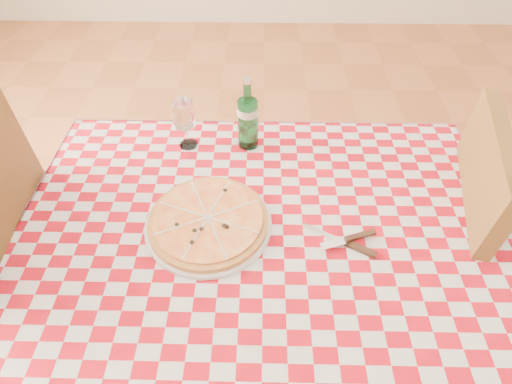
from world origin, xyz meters
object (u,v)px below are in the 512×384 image
at_px(wine_glass, 185,125).
at_px(water_bottle, 248,114).
at_px(pizza_plate, 208,220).
at_px(chair_near, 482,247).
at_px(dining_table, 263,246).

bearing_deg(wine_glass, water_bottle, 2.18).
bearing_deg(water_bottle, wine_glass, -177.82).
relative_size(pizza_plate, wine_glass, 2.05).
xyz_separation_m(pizza_plate, wine_glass, (-0.10, 0.33, 0.06)).
distance_m(chair_near, pizza_plate, 0.86).
bearing_deg(pizza_plate, dining_table, 2.79).
height_order(water_bottle, wine_glass, water_bottle).
distance_m(water_bottle, wine_glass, 0.20).
distance_m(pizza_plate, water_bottle, 0.36).
bearing_deg(water_bottle, chair_near, -18.45).
relative_size(dining_table, chair_near, 1.23).
xyz_separation_m(dining_table, wine_glass, (-0.24, 0.32, 0.18)).
bearing_deg(pizza_plate, chair_near, 6.16).
relative_size(pizza_plate, water_bottle, 1.41).
relative_size(chair_near, wine_glass, 6.04).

